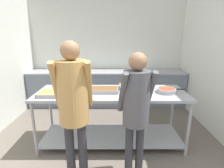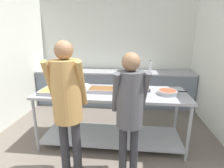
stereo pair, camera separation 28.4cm
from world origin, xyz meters
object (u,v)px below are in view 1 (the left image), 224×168
at_px(serving_tray_greens, 53,94).
at_px(plate_stack, 81,87).
at_px(serving_tray_roast, 134,87).
at_px(serving_tray_vegetables, 104,90).
at_px(guest_serving_left, 137,103).
at_px(water_bottle, 143,66).
at_px(sauce_pan, 167,90).
at_px(guest_serving_right, 74,99).

distance_m(serving_tray_greens, plate_stack, 0.50).
bearing_deg(serving_tray_roast, serving_tray_vegetables, -160.76).
bearing_deg(serving_tray_vegetables, serving_tray_greens, -167.17).
relative_size(serving_tray_greens, serving_tray_roast, 0.81).
bearing_deg(guest_serving_left, water_bottle, 78.88).
bearing_deg(sauce_pan, serving_tray_greens, -175.59).
height_order(serving_tray_greens, serving_tray_vegetables, same).
relative_size(guest_serving_right, water_bottle, 6.08).
height_order(serving_tray_roast, guest_serving_right, guest_serving_right).
bearing_deg(sauce_pan, water_bottle, 92.52).
xyz_separation_m(serving_tray_vegetables, guest_serving_right, (-0.30, -0.78, 0.14)).
xyz_separation_m(serving_tray_greens, water_bottle, (1.67, 1.95, 0.09)).
xyz_separation_m(plate_stack, sauce_pan, (1.39, -0.21, 0.01)).
bearing_deg(water_bottle, guest_serving_left, -101.12).
bearing_deg(sauce_pan, plate_stack, 171.51).
bearing_deg(serving_tray_greens, serving_tray_vegetables, 12.83).
bearing_deg(water_bottle, serving_tray_roast, -104.33).
distance_m(sauce_pan, water_bottle, 1.82).
distance_m(plate_stack, sauce_pan, 1.41).
distance_m(guest_serving_right, water_bottle, 2.83).
height_order(serving_tray_roast, sauce_pan, sauce_pan).
bearing_deg(serving_tray_vegetables, water_bottle, 62.84).
xyz_separation_m(serving_tray_greens, serving_tray_roast, (1.26, 0.35, 0.00)).
height_order(serving_tray_greens, plate_stack, serving_tray_greens).
bearing_deg(water_bottle, serving_tray_greens, -130.57).
bearing_deg(guest_serving_left, plate_stack, 133.30).
relative_size(serving_tray_greens, serving_tray_vegetables, 0.83).
xyz_separation_m(serving_tray_greens, guest_serving_right, (0.45, -0.61, 0.14)).
height_order(plate_stack, guest_serving_left, guest_serving_left).
xyz_separation_m(plate_stack, serving_tray_roast, (0.90, 0.01, 0.00)).
height_order(plate_stack, sauce_pan, sauce_pan).
xyz_separation_m(plate_stack, serving_tray_vegetables, (0.40, -0.17, 0.00)).
xyz_separation_m(sauce_pan, water_bottle, (-0.08, 1.82, 0.08)).
xyz_separation_m(sauce_pan, guest_serving_right, (-1.30, -0.74, 0.13)).
bearing_deg(plate_stack, guest_serving_right, -84.27).
relative_size(plate_stack, serving_tray_vegetables, 0.57).
height_order(sauce_pan, guest_serving_left, guest_serving_left).
relative_size(serving_tray_roast, sauce_pan, 1.09).
relative_size(serving_tray_roast, guest_serving_right, 0.27).
relative_size(sauce_pan, water_bottle, 1.53).
xyz_separation_m(guest_serving_left, guest_serving_right, (-0.73, -0.08, 0.08)).
bearing_deg(guest_serving_right, serving_tray_greens, 126.81).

